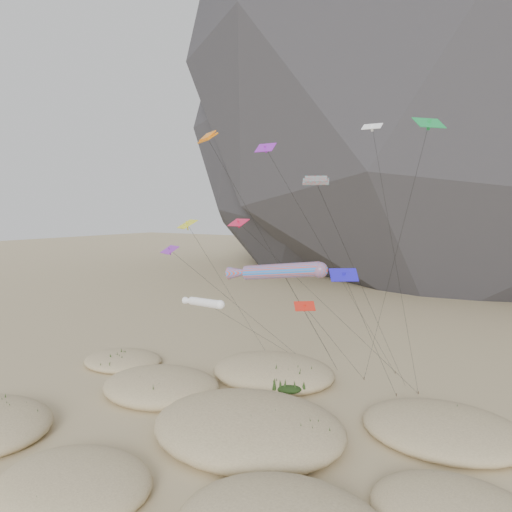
{
  "coord_description": "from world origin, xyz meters",
  "views": [
    {
      "loc": [
        23.24,
        -28.15,
        18.55
      ],
      "look_at": [
        -2.38,
        12.0,
        13.96
      ],
      "focal_mm": 35.0,
      "sensor_mm": 36.0,
      "label": 1
    }
  ],
  "objects": [
    {
      "name": "rainbow_tube_kite",
      "position": [
        2.86,
        7.15,
        13.37
      ],
      "size": [
        8.99,
        17.91,
        14.37
      ],
      "color": "#F63F19",
      "rests_on": "ground"
    },
    {
      "name": "dune_grass",
      "position": [
        -0.49,
        3.63,
        0.84
      ],
      "size": [
        40.84,
        29.51,
        1.56
      ],
      "color": "black",
      "rests_on": "ground"
    },
    {
      "name": "white_tube_kite",
      "position": [
        -3.86,
        5.79,
        10.26
      ],
      "size": [
        5.94,
        20.58,
        10.88
      ],
      "color": "white",
      "rests_on": "ground"
    },
    {
      "name": "kite_stakes",
      "position": [
        1.38,
        23.09,
        0.15
      ],
      "size": [
        19.96,
        6.69,
        0.3
      ],
      "color": "#3F2D1E",
      "rests_on": "ground"
    },
    {
      "name": "ground",
      "position": [
        0.0,
        0.0,
        0.0
      ],
      "size": [
        500.0,
        500.0,
        0.0
      ],
      "primitive_type": "plane",
      "color": "#CCB789",
      "rests_on": "ground"
    },
    {
      "name": "delta_kites",
      "position": [
        0.98,
        11.69,
        17.98
      ],
      "size": [
        26.04,
        21.86,
        26.47
      ],
      "color": "#1F17C6",
      "rests_on": "ground"
    },
    {
      "name": "orange_parafoil",
      "position": [
        -7.06,
        10.86,
        25.11
      ],
      "size": [
        9.12,
        15.51,
        25.92
      ],
      "color": "orange",
      "rests_on": "ground"
    },
    {
      "name": "multi_parafoil",
      "position": [
        5.62,
        8.73,
        20.41
      ],
      "size": [
        4.79,
        15.28,
        21.16
      ],
      "color": "red",
      "rests_on": "ground"
    },
    {
      "name": "dunes",
      "position": [
        -0.19,
        3.86,
        0.7
      ],
      "size": [
        49.61,
        36.4,
        3.85
      ],
      "color": "#CCB789",
      "rests_on": "ground"
    }
  ]
}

